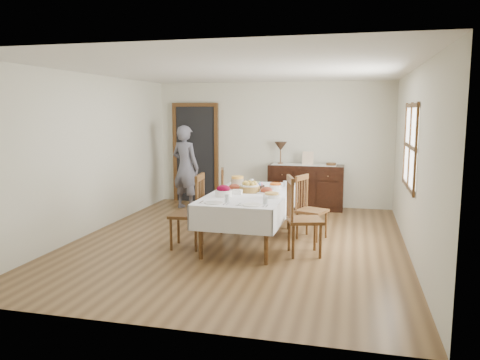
% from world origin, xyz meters
% --- Properties ---
extents(ground, '(6.00, 6.00, 0.00)m').
position_xyz_m(ground, '(0.00, 0.00, 0.00)').
color(ground, brown).
extents(room_shell, '(5.02, 6.02, 2.65)m').
position_xyz_m(room_shell, '(-0.15, 0.42, 1.64)').
color(room_shell, white).
rests_on(room_shell, ground).
extents(dining_table, '(1.19, 2.28, 0.78)m').
position_xyz_m(dining_table, '(0.18, -0.01, 0.69)').
color(dining_table, silver).
rests_on(dining_table, ground).
extents(chair_left_near, '(0.49, 0.49, 1.10)m').
position_xyz_m(chair_left_near, '(-0.61, -0.47, 0.56)').
color(chair_left_near, '#4F3017').
rests_on(chair_left_near, ground).
extents(chair_left_far, '(0.55, 0.55, 1.06)m').
position_xyz_m(chair_left_far, '(-0.55, 0.51, 0.54)').
color(chair_left_far, '#4F3017').
rests_on(chair_left_far, ground).
extents(chair_right_near, '(0.57, 0.57, 1.11)m').
position_xyz_m(chair_right_near, '(1.00, -0.44, 0.56)').
color(chair_right_near, '#4F3017').
rests_on(chair_right_near, ground).
extents(chair_right_far, '(0.54, 0.54, 1.00)m').
position_xyz_m(chair_right_far, '(1.04, 0.46, 0.51)').
color(chair_right_far, '#4F3017').
rests_on(chair_right_far, ground).
extents(sideboard, '(1.52, 0.55, 0.91)m').
position_xyz_m(sideboard, '(0.76, 2.72, 0.46)').
color(sideboard, black).
rests_on(sideboard, ground).
extents(person, '(0.66, 0.53, 1.83)m').
position_xyz_m(person, '(-1.65, 2.15, 0.92)').
color(person, slate).
rests_on(person, ground).
extents(bread_basket, '(0.31, 0.31, 0.17)m').
position_xyz_m(bread_basket, '(0.16, 0.05, 0.85)').
color(bread_basket, olive).
rests_on(bread_basket, dining_table).
extents(egg_basket, '(0.23, 0.23, 0.10)m').
position_xyz_m(egg_basket, '(0.21, 0.41, 0.82)').
color(egg_basket, black).
rests_on(egg_basket, dining_table).
extents(ham_platter_a, '(0.28, 0.28, 0.11)m').
position_xyz_m(ham_platter_a, '(-0.12, 0.19, 0.81)').
color(ham_platter_a, white).
rests_on(ham_platter_a, dining_table).
extents(ham_platter_b, '(0.30, 0.30, 0.11)m').
position_xyz_m(ham_platter_b, '(0.43, 0.03, 0.81)').
color(ham_platter_b, white).
rests_on(ham_platter_b, dining_table).
extents(beet_bowl, '(0.24, 0.24, 0.16)m').
position_xyz_m(beet_bowl, '(-0.13, -0.38, 0.85)').
color(beet_bowl, white).
rests_on(beet_bowl, dining_table).
extents(carrot_bowl, '(0.19, 0.19, 0.09)m').
position_xyz_m(carrot_bowl, '(0.50, 0.45, 0.82)').
color(carrot_bowl, white).
rests_on(carrot_bowl, dining_table).
extents(pineapple_bowl, '(0.21, 0.21, 0.14)m').
position_xyz_m(pineapple_bowl, '(-0.19, 0.71, 0.85)').
color(pineapple_bowl, tan).
rests_on(pineapple_bowl, dining_table).
extents(casserole_dish, '(0.25, 0.25, 0.07)m').
position_xyz_m(casserole_dish, '(0.57, -0.33, 0.81)').
color(casserole_dish, white).
rests_on(casserole_dish, dining_table).
extents(butter_dish, '(0.14, 0.09, 0.07)m').
position_xyz_m(butter_dish, '(0.03, -0.18, 0.81)').
color(butter_dish, white).
rests_on(butter_dish, dining_table).
extents(setting_left, '(0.42, 0.31, 0.10)m').
position_xyz_m(setting_left, '(-0.07, -0.87, 0.80)').
color(setting_left, white).
rests_on(setting_left, dining_table).
extents(setting_right, '(0.42, 0.31, 0.10)m').
position_xyz_m(setting_right, '(0.46, -0.89, 0.80)').
color(setting_right, white).
rests_on(setting_right, dining_table).
extents(glass_far_a, '(0.07, 0.07, 0.11)m').
position_xyz_m(glass_far_a, '(0.05, 0.68, 0.83)').
color(glass_far_a, silver).
rests_on(glass_far_a, dining_table).
extents(glass_far_b, '(0.07, 0.07, 0.09)m').
position_xyz_m(glass_far_b, '(0.62, 0.69, 0.82)').
color(glass_far_b, silver).
rests_on(glass_far_b, dining_table).
extents(runner, '(1.30, 0.35, 0.01)m').
position_xyz_m(runner, '(0.71, 2.71, 0.92)').
color(runner, silver).
rests_on(runner, sideboard).
extents(table_lamp, '(0.26, 0.26, 0.46)m').
position_xyz_m(table_lamp, '(0.22, 2.76, 1.27)').
color(table_lamp, brown).
rests_on(table_lamp, sideboard).
extents(picture_frame, '(0.22, 0.08, 0.28)m').
position_xyz_m(picture_frame, '(0.79, 2.65, 1.05)').
color(picture_frame, beige).
rests_on(picture_frame, sideboard).
extents(deco_bowl, '(0.20, 0.20, 0.06)m').
position_xyz_m(deco_bowl, '(1.26, 2.69, 0.94)').
color(deco_bowl, '#4F3017').
rests_on(deco_bowl, sideboard).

